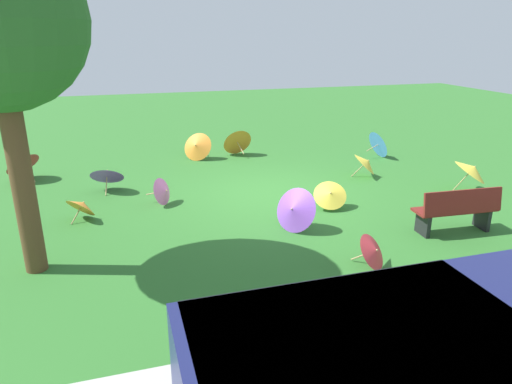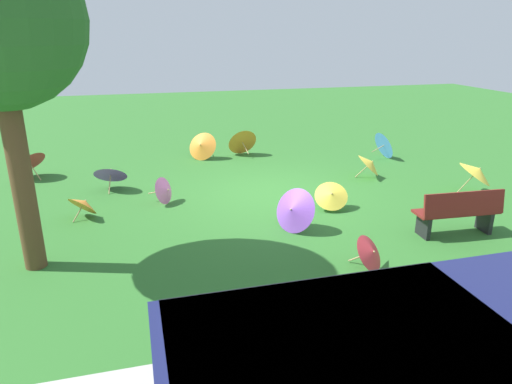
# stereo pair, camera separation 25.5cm
# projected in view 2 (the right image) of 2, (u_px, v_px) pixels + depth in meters

# --- Properties ---
(ground) EXTENTS (40.00, 40.00, 0.00)m
(ground) POSITION_uv_depth(u_px,v_px,m) (271.00, 193.00, 10.98)
(ground) COLOR #2D6B28
(park_bench) EXTENTS (1.63, 0.58, 0.90)m
(park_bench) POSITION_uv_depth(u_px,v_px,m) (459.00, 212.00, 8.59)
(park_bench) COLOR maroon
(park_bench) RESTS_ON ground
(parasol_orange_0) EXTENTS (1.05, 1.00, 0.84)m
(parasol_orange_0) POSITION_uv_depth(u_px,v_px,m) (201.00, 146.00, 13.79)
(parasol_orange_0) COLOR tan
(parasol_orange_0) RESTS_ON ground
(parasol_pink_0) EXTENTS (0.68, 0.67, 0.62)m
(parasol_pink_0) POSITION_uv_depth(u_px,v_px,m) (166.00, 190.00, 10.24)
(parasol_pink_0) COLOR tan
(parasol_pink_0) RESTS_ON ground
(parasol_yellow_0) EXTENTS (0.85, 0.90, 0.70)m
(parasol_yellow_0) POSITION_uv_depth(u_px,v_px,m) (370.00, 163.00, 12.02)
(parasol_yellow_0) COLOR tan
(parasol_yellow_0) RESTS_ON ground
(parasol_red_0) EXTENTS (0.76, 0.73, 0.57)m
(parasol_red_0) POSITION_uv_depth(u_px,v_px,m) (371.00, 253.00, 7.42)
(parasol_red_0) COLOR tan
(parasol_red_0) RESTS_ON ground
(parasol_orange_1) EXTENTS (0.82, 0.82, 0.58)m
(parasol_orange_1) POSITION_uv_depth(u_px,v_px,m) (84.00, 204.00, 9.45)
(parasol_orange_1) COLOR tan
(parasol_orange_1) RESTS_ON ground
(parasol_purple_0) EXTENTS (0.90, 1.01, 0.86)m
(parasol_purple_0) POSITION_uv_depth(u_px,v_px,m) (293.00, 210.00, 8.79)
(parasol_purple_0) COLOR tan
(parasol_purple_0) RESTS_ON ground
(parasol_blue_1) EXTENTS (0.75, 0.88, 0.85)m
(parasol_blue_1) POSITION_uv_depth(u_px,v_px,m) (386.00, 144.00, 13.93)
(parasol_blue_1) COLOR tan
(parasol_blue_1) RESTS_ON ground
(parasol_purple_1) EXTENTS (0.91, 0.85, 0.75)m
(parasol_purple_1) POSITION_uv_depth(u_px,v_px,m) (111.00, 172.00, 11.11)
(parasol_purple_1) COLOR tan
(parasol_purple_1) RESTS_ON ground
(parasol_orange_2) EXTENTS (0.97, 0.91, 0.88)m
(parasol_orange_2) POSITION_uv_depth(u_px,v_px,m) (242.00, 141.00, 14.33)
(parasol_orange_2) COLOR tan
(parasol_orange_2) RESTS_ON ground
(parasol_yellow_1) EXTENTS (0.85, 0.78, 0.61)m
(parasol_yellow_1) POSITION_uv_depth(u_px,v_px,m) (331.00, 195.00, 9.88)
(parasol_yellow_1) COLOR tan
(parasol_yellow_1) RESTS_ON ground
(parasol_red_2) EXTENTS (1.13, 1.13, 0.82)m
(parasol_red_2) POSITION_uv_depth(u_px,v_px,m) (28.00, 161.00, 12.00)
(parasol_red_2) COLOR tan
(parasol_red_2) RESTS_ON ground
(parasol_yellow_2) EXTENTS (1.11, 1.13, 0.86)m
(parasol_yellow_2) POSITION_uv_depth(u_px,v_px,m) (477.00, 171.00, 10.78)
(parasol_yellow_2) COLOR tan
(parasol_yellow_2) RESTS_ON ground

